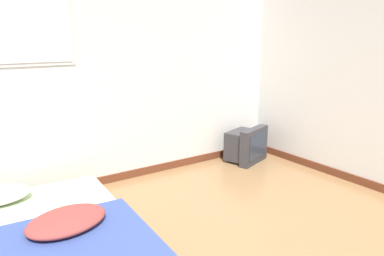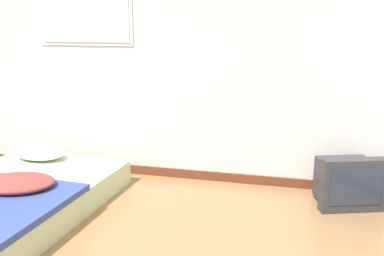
# 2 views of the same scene
# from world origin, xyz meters

# --- Properties ---
(wall_back) EXTENTS (7.70, 0.08, 2.60)m
(wall_back) POSITION_xyz_m (-0.01, 2.85, 1.29)
(wall_back) COLOR silver
(wall_back) RESTS_ON ground_plane
(mattress_bed) EXTENTS (1.43, 2.00, 0.37)m
(mattress_bed) POSITION_xyz_m (-0.56, 1.64, 0.14)
(mattress_bed) COLOR beige
(mattress_bed) RESTS_ON ground_plane
(crt_tv) EXTENTS (0.58, 0.51, 0.45)m
(crt_tv) POSITION_xyz_m (2.15, 2.51, 0.22)
(crt_tv) COLOR #333338
(crt_tv) RESTS_ON ground_plane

